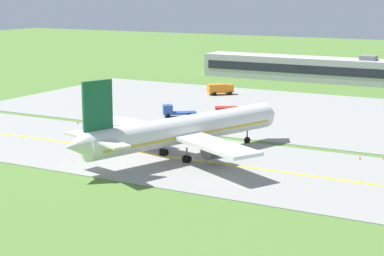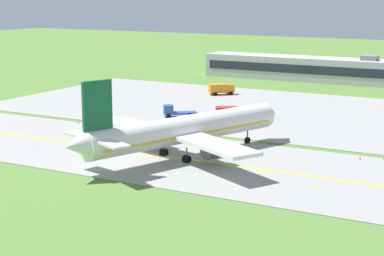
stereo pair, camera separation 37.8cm
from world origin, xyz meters
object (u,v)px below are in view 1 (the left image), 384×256
Objects in this scene: airplane_lead at (183,130)px; service_truck_catering at (231,112)px; service_truck_baggage at (174,111)px; service_truck_fuel at (220,89)px.

airplane_lead is 6.19× the size of service_truck_catering.
airplane_lead is 6.02× the size of service_truck_baggage.
service_truck_baggage is 29.13m from service_truck_fuel.
service_truck_baggage is 1.11× the size of service_truck_fuel.
service_truck_fuel reaches higher than service_truck_baggage.
service_truck_baggage is at bearing -81.70° from service_truck_fuel.
airplane_lead is 31.45m from service_truck_baggage.
service_truck_baggage is at bearing -167.93° from service_truck_catering.
service_truck_baggage is 1.03× the size of service_truck_catering.
airplane_lead is at bearing -78.71° from service_truck_catering.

